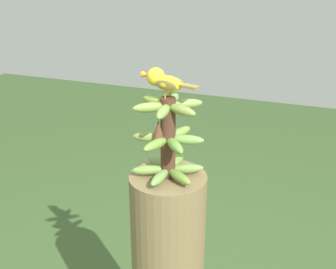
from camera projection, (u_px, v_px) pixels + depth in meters
banana_bunch at (168, 138)px, 1.49m from camera, size 0.24×0.25×0.28m
perched_bird at (163, 80)px, 1.43m from camera, size 0.21×0.08×0.09m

